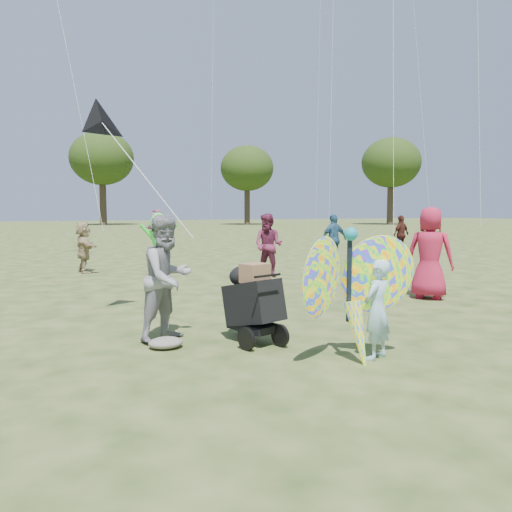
{
  "coord_description": "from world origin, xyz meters",
  "views": [
    {
      "loc": [
        -3.04,
        -5.61,
        1.82
      ],
      "look_at": [
        -0.2,
        1.5,
        1.1
      ],
      "focal_mm": 35.0,
      "sensor_mm": 36.0,
      "label": 1
    }
  ],
  "objects_px": {
    "crowd_a": "(430,253)",
    "alien_kite": "(159,241)",
    "jogging_stroller": "(252,297)",
    "crowd_d": "(84,247)",
    "crowd_e": "(268,245)",
    "crowd_h": "(401,234)",
    "crowd_c": "(334,239)",
    "child_girl": "(377,309)",
    "adult_man": "(168,278)",
    "crowd_j": "(157,230)",
    "butterfly_kite": "(353,294)"
  },
  "relations": [
    {
      "from": "child_girl",
      "to": "alien_kite",
      "type": "xyz_separation_m",
      "value": [
        -1.03,
        8.46,
        0.36
      ]
    },
    {
      "from": "adult_man",
      "to": "crowd_d",
      "type": "relative_size",
      "value": 1.18
    },
    {
      "from": "jogging_stroller",
      "to": "crowd_d",
      "type": "bearing_deg",
      "value": 81.4
    },
    {
      "from": "child_girl",
      "to": "adult_man",
      "type": "bearing_deg",
      "value": -66.5
    },
    {
      "from": "child_girl",
      "to": "butterfly_kite",
      "type": "relative_size",
      "value": 0.67
    },
    {
      "from": "crowd_j",
      "to": "alien_kite",
      "type": "distance_m",
      "value": 8.42
    },
    {
      "from": "crowd_a",
      "to": "alien_kite",
      "type": "bearing_deg",
      "value": -1.34
    },
    {
      "from": "crowd_d",
      "to": "crowd_h",
      "type": "distance_m",
      "value": 12.6
    },
    {
      "from": "adult_man",
      "to": "crowd_d",
      "type": "height_order",
      "value": "adult_man"
    },
    {
      "from": "adult_man",
      "to": "alien_kite",
      "type": "height_order",
      "value": "adult_man"
    },
    {
      "from": "child_girl",
      "to": "crowd_h",
      "type": "distance_m",
      "value": 15.26
    },
    {
      "from": "crowd_e",
      "to": "crowd_h",
      "type": "xyz_separation_m",
      "value": [
        7.9,
        4.56,
        -0.06
      ]
    },
    {
      "from": "jogging_stroller",
      "to": "alien_kite",
      "type": "bearing_deg",
      "value": 69.35
    },
    {
      "from": "crowd_c",
      "to": "alien_kite",
      "type": "bearing_deg",
      "value": 2.17
    },
    {
      "from": "crowd_a",
      "to": "crowd_d",
      "type": "bearing_deg",
      "value": 0.98
    },
    {
      "from": "crowd_a",
      "to": "crowd_e",
      "type": "relative_size",
      "value": 1.1
    },
    {
      "from": "crowd_c",
      "to": "crowd_a",
      "type": "bearing_deg",
      "value": 70.79
    },
    {
      "from": "crowd_c",
      "to": "jogging_stroller",
      "type": "bearing_deg",
      "value": 47.03
    },
    {
      "from": "child_girl",
      "to": "adult_man",
      "type": "xyz_separation_m",
      "value": [
        -2.17,
        1.83,
        0.27
      ]
    },
    {
      "from": "adult_man",
      "to": "crowd_e",
      "type": "relative_size",
      "value": 1.02
    },
    {
      "from": "crowd_j",
      "to": "jogging_stroller",
      "type": "bearing_deg",
      "value": -17.27
    },
    {
      "from": "crowd_h",
      "to": "child_girl",
      "type": "bearing_deg",
      "value": 34.58
    },
    {
      "from": "child_girl",
      "to": "crowd_d",
      "type": "relative_size",
      "value": 0.82
    },
    {
      "from": "crowd_c",
      "to": "crowd_h",
      "type": "height_order",
      "value": "crowd_c"
    },
    {
      "from": "alien_kite",
      "to": "child_girl",
      "type": "bearing_deg",
      "value": -83.06
    },
    {
      "from": "crowd_c",
      "to": "butterfly_kite",
      "type": "height_order",
      "value": "crowd_c"
    },
    {
      "from": "butterfly_kite",
      "to": "alien_kite",
      "type": "bearing_deg",
      "value": 94.65
    },
    {
      "from": "child_girl",
      "to": "crowd_d",
      "type": "distance_m",
      "value": 10.5
    },
    {
      "from": "crowd_h",
      "to": "butterfly_kite",
      "type": "height_order",
      "value": "butterfly_kite"
    },
    {
      "from": "adult_man",
      "to": "crowd_c",
      "type": "relative_size",
      "value": 1.05
    },
    {
      "from": "crowd_d",
      "to": "crowd_e",
      "type": "relative_size",
      "value": 0.87
    },
    {
      "from": "crowd_a",
      "to": "jogging_stroller",
      "type": "distance_m",
      "value": 4.89
    },
    {
      "from": "crowd_a",
      "to": "crowd_d",
      "type": "xyz_separation_m",
      "value": [
        -6.32,
        7.04,
        -0.2
      ]
    },
    {
      "from": "crowd_d",
      "to": "crowd_e",
      "type": "distance_m",
      "value": 5.36
    },
    {
      "from": "crowd_h",
      "to": "jogging_stroller",
      "type": "xyz_separation_m",
      "value": [
        -10.7,
        -10.56,
        -0.18
      ]
    },
    {
      "from": "crowd_d",
      "to": "adult_man",
      "type": "bearing_deg",
      "value": 175.43
    },
    {
      "from": "crowd_a",
      "to": "crowd_c",
      "type": "bearing_deg",
      "value": -54.1
    },
    {
      "from": "crowd_h",
      "to": "crowd_j",
      "type": "height_order",
      "value": "crowd_j"
    },
    {
      "from": "butterfly_kite",
      "to": "crowd_a",
      "type": "bearing_deg",
      "value": 38.93
    },
    {
      "from": "crowd_e",
      "to": "alien_kite",
      "type": "xyz_separation_m",
      "value": [
        -2.72,
        1.16,
        0.12
      ]
    },
    {
      "from": "child_girl",
      "to": "jogging_stroller",
      "type": "xyz_separation_m",
      "value": [
        -1.11,
        1.31,
        0.01
      ]
    },
    {
      "from": "crowd_c",
      "to": "crowd_h",
      "type": "xyz_separation_m",
      "value": [
        4.69,
        2.55,
        -0.05
      ]
    },
    {
      "from": "crowd_e",
      "to": "crowd_j",
      "type": "relative_size",
      "value": 0.93
    },
    {
      "from": "crowd_j",
      "to": "jogging_stroller",
      "type": "xyz_separation_m",
      "value": [
        -1.58,
        -15.44,
        -0.31
      ]
    },
    {
      "from": "adult_man",
      "to": "crowd_h",
      "type": "distance_m",
      "value": 15.46
    },
    {
      "from": "crowd_h",
      "to": "crowd_d",
      "type": "bearing_deg",
      "value": -8.39
    },
    {
      "from": "crowd_a",
      "to": "crowd_c",
      "type": "distance_m",
      "value": 6.43
    },
    {
      "from": "crowd_d",
      "to": "crowd_h",
      "type": "bearing_deg",
      "value": -91.4
    },
    {
      "from": "crowd_j",
      "to": "alien_kite",
      "type": "bearing_deg",
      "value": -21.66
    },
    {
      "from": "crowd_d",
      "to": "butterfly_kite",
      "type": "xyz_separation_m",
      "value": [
        2.54,
        -10.09,
        0.08
      ]
    }
  ]
}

